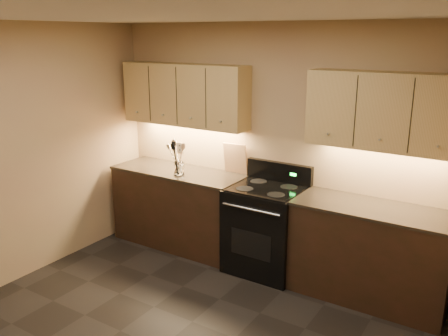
{
  "coord_description": "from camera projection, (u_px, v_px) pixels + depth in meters",
  "views": [
    {
      "loc": [
        2.22,
        -2.51,
        2.47
      ],
      "look_at": [
        -0.31,
        1.45,
        1.14
      ],
      "focal_mm": 38.0,
      "sensor_mm": 36.0,
      "label": 1
    }
  ],
  "objects": [
    {
      "name": "steel_spatula",
      "position": [
        181.0,
        157.0,
        5.34
      ],
      "size": [
        0.24,
        0.13,
        0.38
      ],
      "primitive_type": null,
      "rotation": [
        0.16,
        -0.45,
        -0.12
      ],
      "color": "silver",
      "rests_on": "utensil_crock"
    },
    {
      "name": "steel_skimmer",
      "position": [
        181.0,
        157.0,
        5.32
      ],
      "size": [
        0.25,
        0.16,
        0.39
      ],
      "primitive_type": null,
      "rotation": [
        -0.13,
        -0.43,
        -0.07
      ],
      "color": "silver",
      "rests_on": "utensil_crock"
    },
    {
      "name": "ceiling",
      "position": [
        146.0,
        14.0,
        3.15
      ],
      "size": [
        4.0,
        4.0,
        0.0
      ],
      "primitive_type": "plane",
      "rotation": [
        3.14,
        0.0,
        0.0
      ],
      "color": "silver",
      "rests_on": "wall_back"
    },
    {
      "name": "black_turner",
      "position": [
        178.0,
        158.0,
        5.32
      ],
      "size": [
        0.16,
        0.11,
        0.39
      ],
      "primitive_type": null,
      "rotation": [
        -0.07,
        -0.16,
        0.3
      ],
      "color": "black",
      "rests_on": "utensil_crock"
    },
    {
      "name": "counter_left",
      "position": [
        180.0,
        208.0,
        5.68
      ],
      "size": [
        1.62,
        0.62,
        0.93
      ],
      "color": "black",
      "rests_on": "ground"
    },
    {
      "name": "black_spoon",
      "position": [
        178.0,
        158.0,
        5.36
      ],
      "size": [
        0.08,
        0.13,
        0.36
      ],
      "primitive_type": null,
      "rotation": [
        0.21,
        -0.06,
        0.02
      ],
      "color": "black",
      "rests_on": "utensil_crock"
    },
    {
      "name": "stove",
      "position": [
        266.0,
        228.0,
        5.05
      ],
      "size": [
        0.76,
        0.68,
        1.14
      ],
      "color": "black",
      "rests_on": "ground"
    },
    {
      "name": "counter_right",
      "position": [
        370.0,
        253.0,
        4.5
      ],
      "size": [
        1.46,
        0.62,
        0.93
      ],
      "color": "black",
      "rests_on": "ground"
    },
    {
      "name": "upper_cab_right",
      "position": [
        387.0,
        111.0,
        4.26
      ],
      "size": [
        1.44,
        0.3,
        0.7
      ],
      "primitive_type": "cube",
      "color": "tan",
      "rests_on": "wall_back"
    },
    {
      "name": "utensil_crock",
      "position": [
        179.0,
        169.0,
        5.38
      ],
      "size": [
        0.15,
        0.15,
        0.15
      ],
      "color": "white",
      "rests_on": "counter_left"
    },
    {
      "name": "cutting_board",
      "position": [
        235.0,
        158.0,
        5.4
      ],
      "size": [
        0.29,
        0.1,
        0.35
      ],
      "primitive_type": "cube",
      "rotation": [
        0.17,
        0.0,
        0.07
      ],
      "color": "tan",
      "rests_on": "counter_left"
    },
    {
      "name": "upper_cab_left",
      "position": [
        185.0,
        95.0,
        5.44
      ],
      "size": [
        1.6,
        0.3,
        0.7
      ],
      "primitive_type": "cube",
      "color": "tan",
      "rests_on": "wall_back"
    },
    {
      "name": "outlet_plate",
      "position": [
        180.0,
        148.0,
        5.85
      ],
      "size": [
        0.08,
        0.01,
        0.12
      ],
      "primitive_type": "cube",
      "color": "#B2B5BA",
      "rests_on": "wall_back"
    },
    {
      "name": "wooden_spoon",
      "position": [
        176.0,
        158.0,
        5.36
      ],
      "size": [
        0.12,
        0.15,
        0.35
      ],
      "primitive_type": null,
      "rotation": [
        -0.21,
        0.2,
        0.24
      ],
      "color": "tan",
      "rests_on": "utensil_crock"
    },
    {
      "name": "wall_right",
      "position": [
        447.0,
        267.0,
        2.47
      ],
      "size": [
        0.04,
        4.0,
        2.6
      ],
      "primitive_type": "cube",
      "color": "tan",
      "rests_on": "ground"
    },
    {
      "name": "wall_back",
      "position": [
        275.0,
        146.0,
        5.13
      ],
      "size": [
        4.0,
        0.04,
        2.6
      ],
      "primitive_type": "cube",
      "color": "tan",
      "rests_on": "ground"
    }
  ]
}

